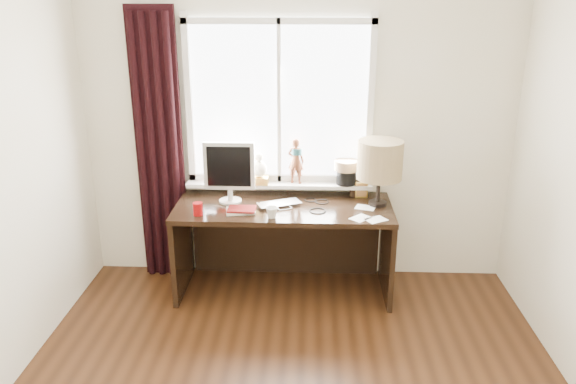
{
  "coord_description": "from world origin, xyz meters",
  "views": [
    {
      "loc": [
        0.1,
        -2.47,
        2.32
      ],
      "look_at": [
        -0.05,
        1.25,
        1.0
      ],
      "focal_mm": 35.0,
      "sensor_mm": 36.0,
      "label": 1
    }
  ],
  "objects_px": {
    "mug": "(272,212)",
    "red_cup": "(198,209)",
    "desk": "(284,229)",
    "table_lamp": "(380,161)",
    "laptop": "(279,204)",
    "monitor": "(229,169)"
  },
  "relations": [
    {
      "from": "red_cup",
      "to": "mug",
      "type": "bearing_deg",
      "value": -3.41
    },
    {
      "from": "table_lamp",
      "to": "monitor",
      "type": "bearing_deg",
      "value": 178.88
    },
    {
      "from": "mug",
      "to": "table_lamp",
      "type": "relative_size",
      "value": 0.17
    },
    {
      "from": "red_cup",
      "to": "monitor",
      "type": "height_order",
      "value": "monitor"
    },
    {
      "from": "laptop",
      "to": "table_lamp",
      "type": "bearing_deg",
      "value": -20.38
    },
    {
      "from": "red_cup",
      "to": "monitor",
      "type": "xyz_separation_m",
      "value": [
        0.2,
        0.29,
        0.23
      ]
    },
    {
      "from": "mug",
      "to": "desk",
      "type": "xyz_separation_m",
      "value": [
        0.08,
        0.35,
        -0.29
      ]
    },
    {
      "from": "desk",
      "to": "monitor",
      "type": "height_order",
      "value": "monitor"
    },
    {
      "from": "mug",
      "to": "red_cup",
      "type": "bearing_deg",
      "value": 176.59
    },
    {
      "from": "laptop",
      "to": "table_lamp",
      "type": "relative_size",
      "value": 0.65
    },
    {
      "from": "mug",
      "to": "red_cup",
      "type": "height_order",
      "value": "red_cup"
    },
    {
      "from": "desk",
      "to": "mug",
      "type": "bearing_deg",
      "value": -102.17
    },
    {
      "from": "monitor",
      "to": "laptop",
      "type": "bearing_deg",
      "value": -9.83
    },
    {
      "from": "laptop",
      "to": "desk",
      "type": "relative_size",
      "value": 0.2
    },
    {
      "from": "red_cup",
      "to": "desk",
      "type": "bearing_deg",
      "value": 26.48
    },
    {
      "from": "mug",
      "to": "table_lamp",
      "type": "xyz_separation_m",
      "value": [
        0.81,
        0.3,
        0.32
      ]
    },
    {
      "from": "desk",
      "to": "monitor",
      "type": "relative_size",
      "value": 3.47
    },
    {
      "from": "laptop",
      "to": "desk",
      "type": "height_order",
      "value": "laptop"
    },
    {
      "from": "desk",
      "to": "table_lamp",
      "type": "xyz_separation_m",
      "value": [
        0.74,
        -0.05,
        0.61
      ]
    },
    {
      "from": "red_cup",
      "to": "laptop",
      "type": "bearing_deg",
      "value": 20.12
    },
    {
      "from": "red_cup",
      "to": "monitor",
      "type": "distance_m",
      "value": 0.42
    },
    {
      "from": "desk",
      "to": "table_lamp",
      "type": "bearing_deg",
      "value": -3.82
    }
  ]
}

